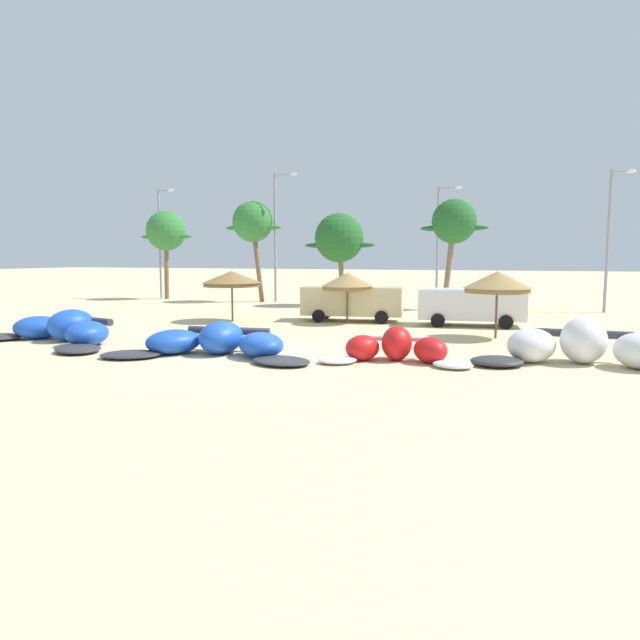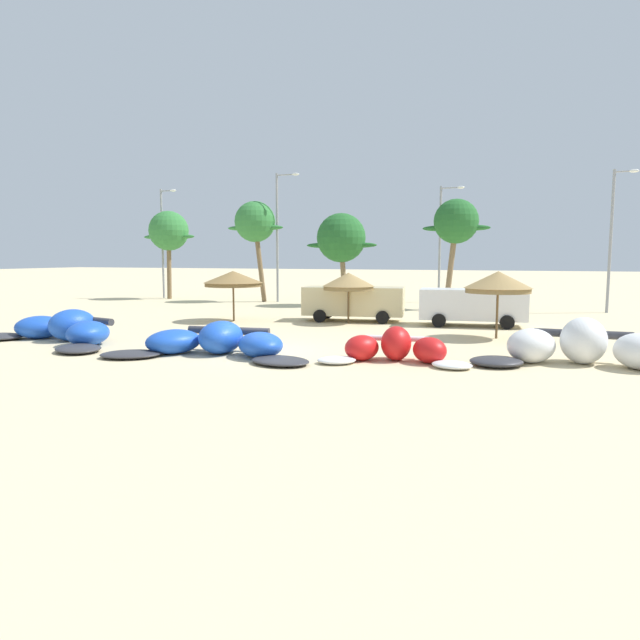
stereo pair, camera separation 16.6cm
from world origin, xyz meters
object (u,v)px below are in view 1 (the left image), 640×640
at_px(beach_umbrella_near_van, 232,279).
at_px(lamppost_east, 610,234).
at_px(kite_left, 217,343).
at_px(kite_left_of_center, 396,348).
at_px(parked_van, 469,304).
at_px(beach_umbrella_middle, 347,281).
at_px(palm_left_of_gap, 339,238).
at_px(beach_umbrella_near_palms, 497,282).
at_px(palm_center_left, 454,223).
at_px(parked_car_second, 350,301).
at_px(lamppost_east_center, 440,238).
at_px(kite_far_left, 62,330).
at_px(lamppost_west, 161,238).
at_px(palm_leftmost, 166,232).
at_px(palm_left, 253,223).
at_px(lamppost_west_center, 277,231).
at_px(kite_center, 584,347).

bearing_deg(beach_umbrella_near_van, lamppost_east, 31.48).
relative_size(kite_left, kite_left_of_center, 1.51).
bearing_deg(parked_van, beach_umbrella_middle, -169.56).
xyz_separation_m(parked_van, palm_left_of_gap, (-9.72, 9.11, 3.63)).
bearing_deg(beach_umbrella_near_palms, beach_umbrella_middle, 158.01).
bearing_deg(parked_van, kite_left_of_center, -97.26).
bearing_deg(palm_center_left, kite_left_of_center, -88.70).
distance_m(parked_van, parked_car_second, 6.19).
bearing_deg(lamppost_east_center, kite_left_of_center, -85.27).
bearing_deg(lamppost_east, lamppost_east_center, 156.81).
relative_size(beach_umbrella_near_van, lamppost_east, 0.36).
bearing_deg(beach_umbrella_middle, parked_van, 10.44).
bearing_deg(palm_left_of_gap, lamppost_east_center, 40.43).
height_order(beach_umbrella_middle, palm_left_of_gap, palm_left_of_gap).
xyz_separation_m(kite_left, kite_left_of_center, (6.17, 0.93, -0.01)).
bearing_deg(kite_far_left, kite_left_of_center, 1.20).
xyz_separation_m(kite_left_of_center, palm_left_of_gap, (-8.34, 19.98, 4.28)).
xyz_separation_m(beach_umbrella_near_van, lamppost_west, (-13.76, 13.29, 2.72)).
bearing_deg(palm_center_left, palm_left_of_gap, 178.25).
xyz_separation_m(kite_left_of_center, lamppost_east_center, (-2.09, 25.30, 4.44)).
bearing_deg(lamppost_east, beach_umbrella_middle, -141.10).
distance_m(lamppost_west, lamppost_east_center, 22.64).
distance_m(parked_van, palm_center_left, 10.13).
relative_size(kite_left, beach_umbrella_near_palms, 2.72).
bearing_deg(beach_umbrella_middle, palm_leftmost, 148.54).
distance_m(kite_far_left, palm_left, 22.27).
bearing_deg(palm_center_left, beach_umbrella_near_palms, -75.71).
height_order(palm_left_of_gap, lamppost_east, lamppost_east).
relative_size(palm_leftmost, palm_center_left, 1.00).
height_order(parked_car_second, palm_leftmost, palm_leftmost).
distance_m(beach_umbrella_near_van, lamppost_west_center, 13.50).
xyz_separation_m(palm_left_of_gap, lamppost_east, (17.17, 0.65, 0.11)).
xyz_separation_m(palm_center_left, lamppost_east_center, (-1.64, 5.56, -0.76)).
distance_m(kite_far_left, beach_umbrella_near_van, 9.57).
relative_size(kite_left, lamppost_east, 0.89).
height_order(parked_van, lamppost_west, lamppost_west).
relative_size(beach_umbrella_near_palms, parked_van, 0.53).
bearing_deg(beach_umbrella_near_palms, parked_van, 109.68).
relative_size(kite_far_left, kite_left_of_center, 1.50).
relative_size(beach_umbrella_near_palms, parked_car_second, 0.51).
bearing_deg(kite_center, lamppost_west_center, 134.21).
bearing_deg(beach_umbrella_near_van, lamppost_west, 135.99).
relative_size(palm_leftmost, lamppost_east_center, 0.82).
xyz_separation_m(beach_umbrella_near_van, lamppost_east, (19.56, 11.97, 2.55)).
height_order(palm_left, lamppost_east, lamppost_east).
distance_m(palm_leftmost, lamppost_east, 32.36).
relative_size(kite_left_of_center, lamppost_east_center, 0.59).
xyz_separation_m(lamppost_west_center, lamppost_east, (22.58, -0.81, -0.56)).
bearing_deg(parked_car_second, lamppost_west, 150.70).
distance_m(kite_left, lamppost_west_center, 24.12).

